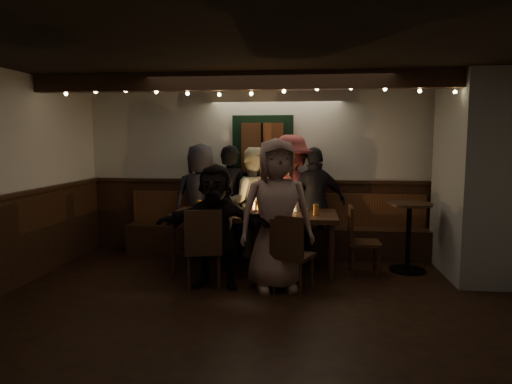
# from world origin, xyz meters

# --- Properties ---
(room) EXTENTS (6.02, 5.01, 2.62)m
(room) POSITION_xyz_m (1.07, 1.42, 1.07)
(room) COLOR black
(room) RESTS_ON ground
(dining_table) EXTENTS (2.21, 0.95, 0.96)m
(dining_table) POSITION_xyz_m (-0.21, 1.40, 0.72)
(dining_table) COLOR black
(dining_table) RESTS_ON ground
(chair_near_left) EXTENTS (0.53, 0.53, 0.97)m
(chair_near_left) POSITION_xyz_m (-0.72, 0.54, 0.55)
(chair_near_left) COLOR black
(chair_near_left) RESTS_ON ground
(chair_near_right) EXTENTS (0.55, 0.55, 0.92)m
(chair_near_right) POSITION_xyz_m (0.31, 0.48, 0.52)
(chair_near_right) COLOR black
(chair_near_right) RESTS_ON ground
(chair_end) EXTENTS (0.41, 0.41, 0.90)m
(chair_end) POSITION_xyz_m (1.17, 1.37, 0.51)
(chair_end) COLOR black
(chair_end) RESTS_ON ground
(high_top) EXTENTS (0.59, 0.59, 0.94)m
(high_top) POSITION_xyz_m (1.87, 1.57, 0.59)
(high_top) COLOR black
(high_top) RESTS_ON ground
(person_a) EXTENTS (0.94, 0.73, 1.72)m
(person_a) POSITION_xyz_m (-1.12, 2.14, 0.86)
(person_a) COLOR #25242D
(person_a) RESTS_ON ground
(person_b) EXTENTS (0.69, 0.52, 1.70)m
(person_b) POSITION_xyz_m (-0.66, 2.06, 0.85)
(person_b) COLOR black
(person_b) RESTS_ON ground
(person_c) EXTENTS (0.89, 0.73, 1.66)m
(person_c) POSITION_xyz_m (-0.33, 2.10, 0.83)
(person_c) COLOR beige
(person_c) RESTS_ON ground
(person_d) EXTENTS (1.35, 1.05, 1.85)m
(person_d) POSITION_xyz_m (0.25, 2.10, 0.92)
(person_d) COLOR maroon
(person_d) RESTS_ON ground
(person_e) EXTENTS (1.06, 0.76, 1.67)m
(person_e) POSITION_xyz_m (0.62, 2.07, 0.83)
(person_e) COLOR black
(person_e) RESTS_ON ground
(person_f) EXTENTS (1.40, 0.49, 1.49)m
(person_f) POSITION_xyz_m (-0.59, 0.63, 0.75)
(person_f) COLOR black
(person_f) RESTS_ON ground
(person_g) EXTENTS (1.00, 0.79, 1.80)m
(person_g) POSITION_xyz_m (0.14, 0.63, 0.90)
(person_g) COLOR #926F64
(person_g) RESTS_ON ground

